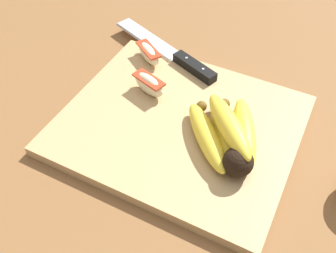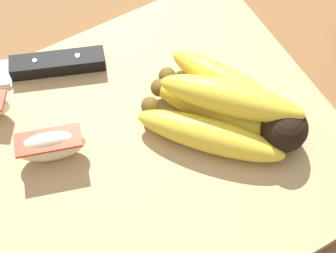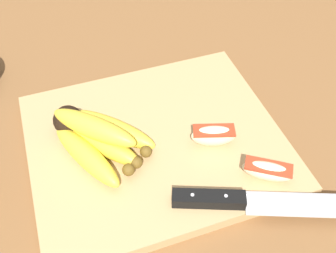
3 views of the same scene
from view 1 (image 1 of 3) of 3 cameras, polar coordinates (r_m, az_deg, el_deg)
The scene contains 6 objects.
ground_plane at distance 0.67m, azimuth 2.36°, elevation 0.65°, with size 6.00×6.00×0.00m, color brown.
cutting_board at distance 0.65m, azimuth 1.70°, elevation 0.25°, with size 0.39×0.33×0.02m, color tan.
banana_bunch at distance 0.60m, azimuth 8.94°, elevation -1.27°, with size 0.16×0.18×0.06m.
chefs_knife at distance 0.77m, azimuth 1.40°, elevation 10.44°, with size 0.27×0.13×0.02m.
apple_wedge_near at distance 0.76m, azimuth -2.94°, elevation 10.95°, with size 0.07×0.06×0.03m.
apple_wedge_middle at distance 0.68m, azimuth -2.88°, elevation 6.36°, with size 0.07×0.04×0.04m.
Camera 1 is at (0.18, -0.42, 0.49)m, focal length 40.54 mm.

